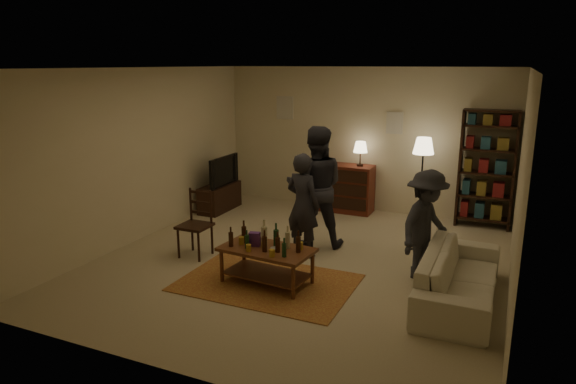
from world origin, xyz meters
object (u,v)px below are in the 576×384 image
Objects in this scene: dining_chair at (197,221)px; tv_stand at (220,191)px; dresser at (347,187)px; person_by_sofa at (426,225)px; bookshelf at (486,168)px; sofa at (459,277)px; coffee_table at (266,252)px; person_left at (303,205)px; floor_lamp at (423,152)px; person_right at (315,187)px.

dining_chair is 0.94× the size of tv_stand.
person_by_sofa reaches higher than dresser.
bookshelf reaches higher than tv_stand.
tv_stand reaches higher than sofa.
coffee_table is at bearing 101.62° from sofa.
person_left is at bearing 74.12° from sofa.
tv_stand is at bearing -168.20° from bookshelf.
coffee_table is 3.73m from floor_lamp.
bookshelf is (2.36, 3.66, 0.61)m from coffee_table.
person_left is (0.04, 1.12, 0.34)m from coffee_table.
person_right is at bearing -86.37° from dresser.
person_left reaches higher than sofa.
coffee_table is 1.15× the size of tv_stand.
person_by_sofa reaches higher than coffee_table.
floor_lamp is 1.05× the size of person_by_sofa.
person_right is at bearing -125.94° from floor_lamp.
floor_lamp is (2.72, 2.88, 0.76)m from dining_chair.
dining_chair is at bearing -112.82° from dresser.
floor_lamp is (1.34, 3.37, 0.87)m from coffee_table.
person_by_sofa is (0.48, -2.39, -0.56)m from floor_lamp.
person_right reaches higher than dining_chair.
dresser is 0.65× the size of sofa.
bookshelf is 1.38× the size of person_by_sofa.
tv_stand reaches higher than dining_chair.
floor_lamp is 2.65m from person_left.
tv_stand is at bearing 131.02° from coffee_table.
dining_chair reaches higher than sofa.
person_left is (-1.30, -2.25, -0.52)m from floor_lamp.
person_right is (-1.29, -1.78, -0.36)m from floor_lamp.
tv_stand is 2.67m from person_right.
person_left is 0.50m from person_right.
person_by_sofa is (1.89, -2.61, 0.25)m from dresser.
dining_chair is at bearing -133.40° from floor_lamp.
bookshelf is (4.69, 0.98, 0.65)m from tv_stand.
person_left is 0.82× the size of person_right.
bookshelf reaches higher than person_by_sofa.
dresser is at bearing 57.61° from person_by_sofa.
person_left is 1.78m from person_by_sofa.
sofa is at bearing -71.37° from floor_lamp.
person_right is at bearing 92.53° from person_by_sofa.
person_left is (-2.32, -2.53, -0.27)m from bookshelf.
tv_stand is at bearing 89.41° from person_by_sofa.
dresser is 3.93m from sofa.
person_right reaches higher than tv_stand.
person_by_sofa is at bearing -101.52° from bookshelf.
person_left is at bearing -120.12° from floor_lamp.
floor_lamp reaches higher than person_by_sofa.
coffee_table is 4.40m from bookshelf.
sofa is at bearing 134.11° from person_right.
tv_stand is at bearing 64.66° from sofa.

